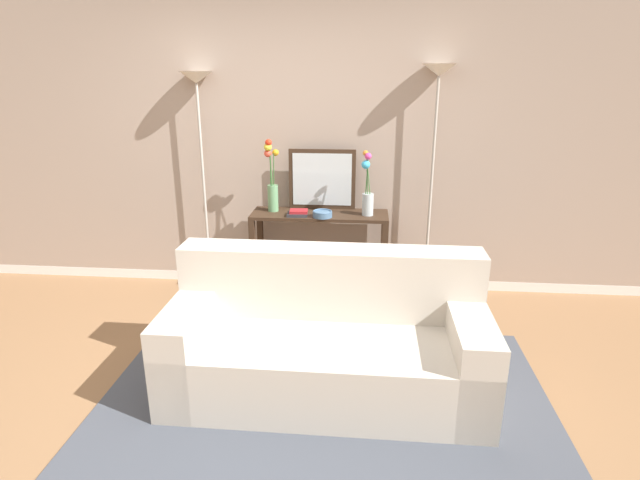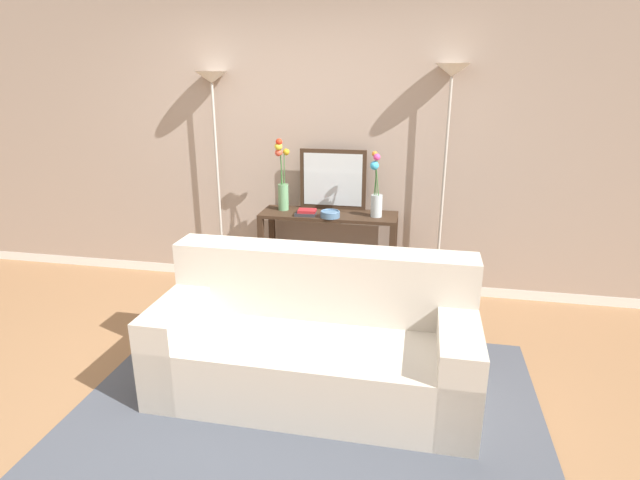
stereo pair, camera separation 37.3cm
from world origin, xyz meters
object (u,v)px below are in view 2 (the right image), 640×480
object	(u,v)px
console_table	(328,240)
book_stack	(306,213)
fruit_bowl	(330,214)
book_row_under_console	(300,288)
wall_mirror	(333,180)
vase_tall_flowers	(282,182)
floor_lamp_right	(448,120)
floor_lamp_left	(214,121)
vase_short_flowers	(376,194)
couch	(315,344)

from	to	relation	value
console_table	book_stack	bearing A→B (deg)	-150.81
fruit_bowl	book_row_under_console	size ratio (longest dim) A/B	0.37
wall_mirror	vase_tall_flowers	size ratio (longest dim) A/B	0.93
console_table	floor_lamp_right	world-z (taller)	floor_lamp_right
vase_tall_flowers	book_stack	size ratio (longest dim) A/B	3.49
floor_lamp_left	floor_lamp_right	bearing A→B (deg)	-0.00
wall_mirror	console_table	bearing A→B (deg)	-92.58
vase_tall_flowers	vase_short_flowers	bearing A→B (deg)	-4.53
couch	book_stack	distance (m)	1.46
console_table	vase_short_flowers	xyz separation A→B (m)	(0.41, -0.03, 0.44)
couch	fruit_bowl	bearing A→B (deg)	96.20
couch	vase_tall_flowers	bearing A→B (deg)	112.25
floor_lamp_left	floor_lamp_right	size ratio (longest dim) A/B	0.97
book_stack	book_row_under_console	world-z (taller)	book_stack
console_table	vase_short_flowers	distance (m)	0.61
console_table	wall_mirror	world-z (taller)	wall_mirror
floor_lamp_right	vase_short_flowers	distance (m)	0.83
console_table	vase_tall_flowers	xyz separation A→B (m)	(-0.42, 0.04, 0.50)
book_stack	console_table	bearing A→B (deg)	29.19
floor_lamp_right	fruit_bowl	world-z (taller)	floor_lamp_right
couch	console_table	xyz separation A→B (m)	(-0.18, 1.42, 0.23)
book_row_under_console	book_stack	bearing A→B (deg)	-49.86
vase_short_flowers	fruit_bowl	xyz separation A→B (m)	(-0.37, -0.09, -0.17)
wall_mirror	vase_short_flowers	world-z (taller)	vase_short_flowers
couch	vase_tall_flowers	distance (m)	1.74
couch	vase_short_flowers	xyz separation A→B (m)	(0.23, 1.39, 0.67)
book_stack	floor_lamp_left	bearing A→B (deg)	164.56
wall_mirror	vase_tall_flowers	bearing A→B (deg)	-163.66
floor_lamp_right	vase_short_flowers	world-z (taller)	floor_lamp_right
vase_short_flowers	book_row_under_console	xyz separation A→B (m)	(-0.67, 0.03, -0.93)
vase_tall_flowers	floor_lamp_right	bearing A→B (deg)	4.60
floor_lamp_right	fruit_bowl	distance (m)	1.23
floor_lamp_right	wall_mirror	bearing A→B (deg)	179.14
floor_lamp_right	couch	bearing A→B (deg)	-116.54
fruit_bowl	wall_mirror	bearing A→B (deg)	95.59
vase_short_flowers	floor_lamp_left	bearing A→B (deg)	173.17
console_table	couch	bearing A→B (deg)	-82.95
couch	floor_lamp_right	xyz separation A→B (m)	(0.78, 1.57, 1.27)
fruit_bowl	book_row_under_console	xyz separation A→B (m)	(-0.30, 0.12, -0.76)
couch	book_row_under_console	size ratio (longest dim) A/B	4.39
console_table	book_stack	distance (m)	0.34
floor_lamp_right	vase_tall_flowers	distance (m)	1.49
book_stack	book_row_under_console	size ratio (longest dim) A/B	0.40
floor_lamp_left	fruit_bowl	distance (m)	1.35
floor_lamp_left	couch	bearing A→B (deg)	-51.62
couch	console_table	distance (m)	1.45
console_table	floor_lamp_right	xyz separation A→B (m)	(0.96, 0.15, 1.04)
couch	vase_short_flowers	bearing A→B (deg)	80.49
fruit_bowl	book_stack	bearing A→B (deg)	173.84
vase_short_flowers	wall_mirror	bearing A→B (deg)	154.57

